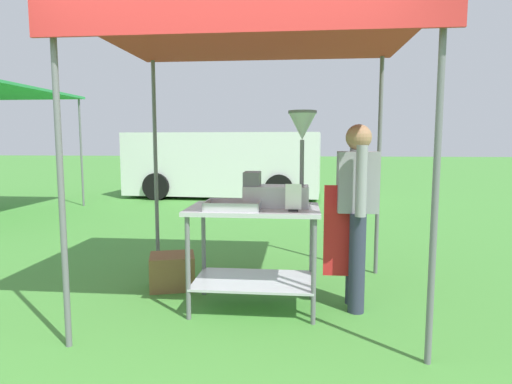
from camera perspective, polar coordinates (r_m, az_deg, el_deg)
ground_plane at (r=8.84m, az=2.15°, el=-2.92°), size 70.00×70.00×0.00m
stall_canopy at (r=3.91m, az=-0.15°, el=19.15°), size 2.70×2.21×2.41m
donut_cart at (r=3.81m, az=-0.30°, el=-5.72°), size 1.12×0.70×0.90m
donut_tray at (r=3.64m, az=-3.04°, el=-1.96°), size 0.46×0.33×0.07m
donut_fryer at (r=3.79m, az=3.41°, el=2.37°), size 0.62×0.28×0.82m
menu_sign at (r=3.54m, az=4.90°, el=-1.02°), size 0.13×0.05×0.22m
vendor at (r=3.86m, az=12.94°, el=-1.90°), size 0.45×0.53×1.61m
supply_crate at (r=4.53m, az=-10.87°, el=-10.12°), size 0.53×0.49×0.34m
van_white at (r=11.65m, az=-4.01°, el=3.71°), size 5.10×2.33×1.69m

